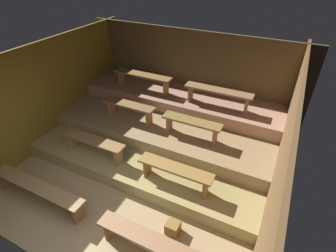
{
  "coord_description": "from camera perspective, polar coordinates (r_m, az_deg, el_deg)",
  "views": [
    {
      "loc": [
        2.42,
        -1.5,
        4.1
      ],
      "look_at": [
        0.18,
        3.02,
        0.67
      ],
      "focal_mm": 27.87,
      "sensor_mm": 36.0,
      "label": 1
    }
  ],
  "objects": [
    {
      "name": "ground",
      "position": [
        6.17,
        -4.2,
        -8.08
      ],
      "size": [
        6.04,
        5.56,
        0.08
      ],
      "primitive_type": "cube",
      "color": "tan"
    },
    {
      "name": "wall_back",
      "position": [
        7.33,
        4.96,
        10.97
      ],
      "size": [
        6.04,
        0.06,
        2.45
      ],
      "primitive_type": "cube",
      "color": "brown",
      "rests_on": "ground"
    },
    {
      "name": "wall_left",
      "position": [
        7.0,
        -23.96,
        6.9
      ],
      "size": [
        0.06,
        5.56,
        2.45
      ],
      "primitive_type": "cube",
      "color": "brown",
      "rests_on": "ground"
    },
    {
      "name": "wall_right",
      "position": [
        4.83,
        23.62,
        -5.71
      ],
      "size": [
        0.06,
        5.56,
        2.45
      ],
      "primitive_type": "cube",
      "color": "brown",
      "rests_on": "ground"
    },
    {
      "name": "platform_lower",
      "position": [
        6.49,
        -1.34,
        -3.24
      ],
      "size": [
        5.24,
        3.42,
        0.31
      ],
      "primitive_type": "cube",
      "color": "#9E8C55",
      "rests_on": "ground"
    },
    {
      "name": "platform_middle",
      "position": [
        6.65,
        0.51,
        1.14
      ],
      "size": [
        5.24,
        2.47,
        0.31
      ],
      "primitive_type": "cube",
      "color": "#987B53",
      "rests_on": "platform_lower"
    },
    {
      "name": "platform_upper",
      "position": [
        6.98,
        2.76,
        5.79
      ],
      "size": [
        5.24,
        1.23,
        0.31
      ],
      "primitive_type": "cube",
      "color": "tan",
      "rests_on": "platform_middle"
    },
    {
      "name": "bench_floor_left",
      "position": [
        5.62,
        -26.67,
        -12.07
      ],
      "size": [
        2.14,
        0.3,
        0.44
      ],
      "color": "olive",
      "rests_on": "ground"
    },
    {
      "name": "bench_floor_right",
      "position": [
        4.36,
        -1.96,
        -24.75
      ],
      "size": [
        2.14,
        0.3,
        0.44
      ],
      "color": "#8F6644",
      "rests_on": "ground"
    },
    {
      "name": "bench_lower_left",
      "position": [
        5.82,
        -15.87,
        -3.55
      ],
      "size": [
        1.46,
        0.3,
        0.44
      ],
      "color": "olive",
      "rests_on": "platform_lower"
    },
    {
      "name": "bench_lower_right",
      "position": [
        4.95,
        1.61,
        -9.77
      ],
      "size": [
        1.46,
        0.3,
        0.44
      ],
      "color": "olive",
      "rests_on": "platform_lower"
    },
    {
      "name": "bench_middle_left",
      "position": [
        6.3,
        -8.49,
        4.05
      ],
      "size": [
        1.32,
        0.3,
        0.44
      ],
      "color": "olive",
      "rests_on": "platform_middle"
    },
    {
      "name": "bench_middle_right",
      "position": [
        5.65,
        5.22,
        0.44
      ],
      "size": [
        1.32,
        0.3,
        0.44
      ],
      "color": "olive",
      "rests_on": "platform_middle"
    },
    {
      "name": "bench_upper_left",
      "position": [
        7.04,
        -5.58,
        10.58
      ],
      "size": [
        1.62,
        0.3,
        0.44
      ],
      "color": "olive",
      "rests_on": "platform_upper"
    },
    {
      "name": "bench_upper_right",
      "position": [
        6.29,
        10.89,
        7.1
      ],
      "size": [
        1.62,
        0.3,
        0.44
      ],
      "color": "#916844",
      "rests_on": "platform_upper"
    },
    {
      "name": "wooden_crate_floor",
      "position": [
        4.84,
        1.07,
        -21.29
      ],
      "size": [
        0.23,
        0.23,
        0.23
      ],
      "primitive_type": "cube",
      "color": "brown",
      "rests_on": "ground"
    }
  ]
}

